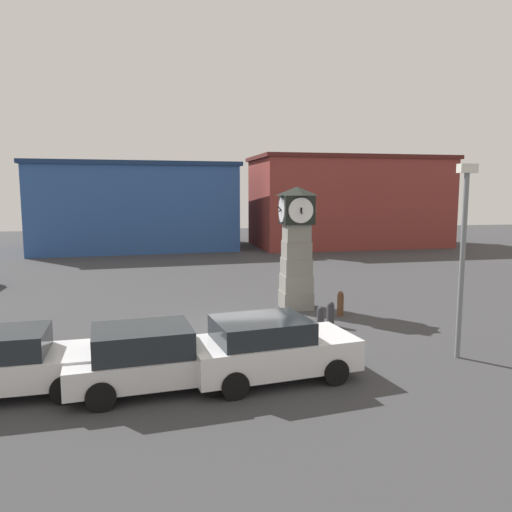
{
  "coord_description": "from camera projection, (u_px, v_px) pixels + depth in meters",
  "views": [
    {
      "loc": [
        -2.46,
        -16.31,
        4.62
      ],
      "look_at": [
        0.99,
        2.94,
        2.02
      ],
      "focal_mm": 35.0,
      "sensor_mm": 36.0,
      "label": 1
    }
  ],
  "objects": [
    {
      "name": "bollard_far_row",
      "position": [
        320.0,
        321.0,
        15.7
      ],
      "size": [
        0.23,
        0.23,
        1.0
      ],
      "color": "#333338",
      "rests_on": "ground_plane"
    },
    {
      "name": "car_by_building",
      "position": [
        270.0,
        348.0,
        12.22
      ],
      "size": [
        4.3,
        2.52,
        1.53
      ],
      "color": "silver",
      "rests_on": "ground_plane"
    },
    {
      "name": "storefront_low_left",
      "position": [
        348.0,
        201.0,
        41.46
      ],
      "size": [
        16.08,
        8.62,
        7.31
      ],
      "color": "maroon",
      "rests_on": "ground_plane"
    },
    {
      "name": "bollard_near_tower",
      "position": [
        340.0,
        303.0,
        18.37
      ],
      "size": [
        0.24,
        0.24,
        0.93
      ],
      "color": "brown",
      "rests_on": "ground_plane"
    },
    {
      "name": "clock_tower",
      "position": [
        296.0,
        247.0,
        19.36
      ],
      "size": [
        1.49,
        1.5,
        4.75
      ],
      "color": "gray",
      "rests_on": "ground_plane"
    },
    {
      "name": "street_lamp_near_road",
      "position": [
        463.0,
        246.0,
        13.45
      ],
      "size": [
        0.5,
        0.24,
        5.31
      ],
      "color": "slate",
      "rests_on": "ground_plane"
    },
    {
      "name": "ground_plane",
      "position": [
        242.0,
        327.0,
        16.95
      ],
      "size": [
        87.01,
        87.01,
        0.0
      ],
      "primitive_type": "plane",
      "color": "#38383A"
    },
    {
      "name": "bollard_mid_row",
      "position": [
        330.0,
        314.0,
        17.0
      ],
      "size": [
        0.26,
        0.26,
        0.86
      ],
      "color": "#333338",
      "rests_on": "ground_plane"
    },
    {
      "name": "car_navy_sedan",
      "position": [
        7.0,
        362.0,
        11.26
      ],
      "size": [
        4.08,
        2.1,
        1.48
      ],
      "color": "silver",
      "rests_on": "ground_plane"
    },
    {
      "name": "warehouse_blue_far",
      "position": [
        135.0,
        206.0,
        39.77
      ],
      "size": [
        16.26,
        11.2,
        6.68
      ],
      "color": "#2D5193",
      "rests_on": "ground_plane"
    },
    {
      "name": "car_near_tower",
      "position": [
        151.0,
        357.0,
        11.58
      ],
      "size": [
        4.23,
        2.35,
        1.5
      ],
      "color": "silver",
      "rests_on": "ground_plane"
    }
  ]
}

